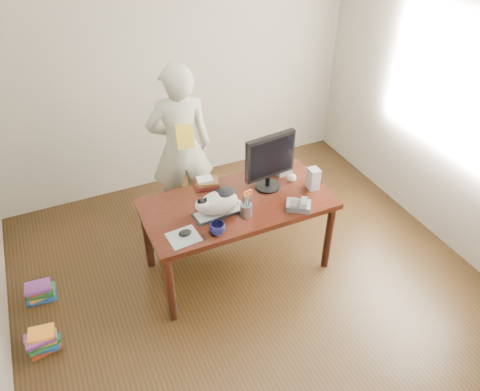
% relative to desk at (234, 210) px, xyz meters
% --- Properties ---
extents(room, '(4.50, 4.50, 4.50)m').
position_rel_desk_xyz_m(room, '(0.00, -0.68, 0.75)').
color(room, black).
rests_on(room, ground).
extents(desk, '(1.60, 0.80, 0.75)m').
position_rel_desk_xyz_m(desk, '(0.00, 0.00, 0.00)').
color(desk, black).
rests_on(desk, ground).
extents(keyboard, '(0.44, 0.19, 0.03)m').
position_rel_desk_xyz_m(keyboard, '(-0.20, -0.16, 0.16)').
color(keyboard, black).
rests_on(keyboard, desk).
extents(cat, '(0.42, 0.23, 0.24)m').
position_rel_desk_xyz_m(cat, '(-0.22, -0.16, 0.27)').
color(cat, silver).
rests_on(cat, keyboard).
extents(monitor, '(0.47, 0.25, 0.52)m').
position_rel_desk_xyz_m(monitor, '(0.33, -0.01, 0.44)').
color(monitor, black).
rests_on(monitor, desk).
extents(pen_cup, '(0.11, 0.11, 0.25)m').
position_rel_desk_xyz_m(pen_cup, '(-0.01, -0.27, 0.22)').
color(pen_cup, gray).
rests_on(pen_cup, desk).
extents(mousepad, '(0.25, 0.23, 0.01)m').
position_rel_desk_xyz_m(mousepad, '(-0.56, -0.32, 0.15)').
color(mousepad, '#A1A6AD').
rests_on(mousepad, desk).
extents(mouse, '(0.11, 0.08, 0.04)m').
position_rel_desk_xyz_m(mouse, '(-0.54, -0.30, 0.17)').
color(mouse, black).
rests_on(mouse, mousepad).
extents(coffee_mug, '(0.17, 0.17, 0.10)m').
position_rel_desk_xyz_m(coffee_mug, '(-0.31, -0.38, 0.20)').
color(coffee_mug, '#0D0F35').
rests_on(coffee_mug, desk).
extents(phone, '(0.24, 0.23, 0.09)m').
position_rel_desk_xyz_m(phone, '(0.43, -0.37, 0.18)').
color(phone, '#5A5B5F').
rests_on(phone, desk).
extents(speaker, '(0.09, 0.10, 0.20)m').
position_rel_desk_xyz_m(speaker, '(0.68, -0.17, 0.25)').
color(speaker, '#A2A2A4').
rests_on(speaker, desk).
extents(baseball, '(0.08, 0.08, 0.08)m').
position_rel_desk_xyz_m(baseball, '(0.56, -0.01, 0.19)').
color(baseball, '#EFE6CF').
rests_on(baseball, desk).
extents(book_stack, '(0.24, 0.20, 0.08)m').
position_rel_desk_xyz_m(book_stack, '(-0.16, 0.24, 0.18)').
color(book_stack, '#451213').
rests_on(book_stack, desk).
extents(calculator, '(0.17, 0.21, 0.06)m').
position_rel_desk_xyz_m(calculator, '(0.55, 0.19, 0.18)').
color(calculator, '#5A5B5F').
rests_on(calculator, desk).
extents(person, '(0.66, 0.48, 1.69)m').
position_rel_desk_xyz_m(person, '(-0.20, 0.82, 0.24)').
color(person, white).
rests_on(person, ground).
extents(held_book, '(0.17, 0.12, 0.22)m').
position_rel_desk_xyz_m(held_book, '(-0.20, 0.65, 0.45)').
color(held_book, gold).
rests_on(held_book, person).
extents(book_pile_a, '(0.27, 0.22, 0.18)m').
position_rel_desk_xyz_m(book_pile_a, '(-1.75, -0.28, -0.51)').
color(book_pile_a, '#A43017').
rests_on(book_pile_a, ground).
extents(book_pile_b, '(0.26, 0.20, 0.15)m').
position_rel_desk_xyz_m(book_pile_b, '(-1.72, 0.27, -0.53)').
color(book_pile_b, '#1B50A7').
rests_on(book_pile_b, ground).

